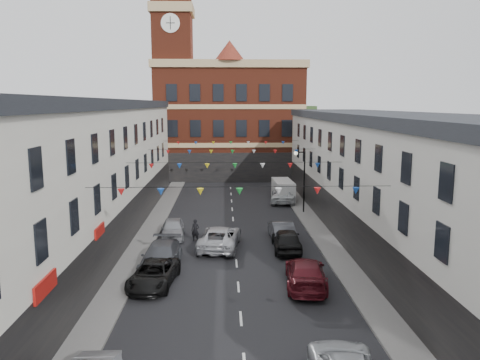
{
  "coord_description": "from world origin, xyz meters",
  "views": [
    {
      "loc": [
        -0.77,
        -29.44,
        10.38
      ],
      "look_at": [
        0.46,
        6.87,
        4.45
      ],
      "focal_mm": 35.0,
      "sensor_mm": 36.0,
      "label": 1
    }
  ],
  "objects": [
    {
      "name": "street_lamp",
      "position": [
        6.55,
        14.0,
        3.9
      ],
      "size": [
        1.1,
        0.36,
        6.0
      ],
      "color": "black",
      "rests_on": "ground"
    },
    {
      "name": "car_left_c",
      "position": [
        -4.86,
        -3.62,
        0.69
      ],
      "size": [
        2.84,
        5.19,
        1.38
      ],
      "primitive_type": "imported",
      "rotation": [
        0.0,
        0.0,
        -0.12
      ],
      "color": "black",
      "rests_on": "ground"
    },
    {
      "name": "car_right_c",
      "position": [
        3.86,
        -4.01,
        0.8
      ],
      "size": [
        2.81,
        5.7,
        1.6
      ],
      "primitive_type": "imported",
      "rotation": [
        0.0,
        0.0,
        3.03
      ],
      "color": "#521018",
      "rests_on": "ground"
    },
    {
      "name": "pavement_left",
      "position": [
        -6.9,
        2.0,
        0.07
      ],
      "size": [
        1.8,
        64.0,
        0.15
      ],
      "primitive_type": "cube",
      "color": "#605E5B",
      "rests_on": "ground"
    },
    {
      "name": "car_left_e",
      "position": [
        -4.82,
        6.2,
        0.74
      ],
      "size": [
        2.06,
        4.46,
        1.48
      ],
      "primitive_type": "imported",
      "rotation": [
        0.0,
        0.0,
        0.07
      ],
      "color": "#919399",
      "rests_on": "ground"
    },
    {
      "name": "distant_hill",
      "position": [
        -4.0,
        62.0,
        5.0
      ],
      "size": [
        40.0,
        14.0,
        10.0
      ],
      "primitive_type": "cube",
      "color": "#284721",
      "rests_on": "ground"
    },
    {
      "name": "car_right_d",
      "position": [
        3.65,
        2.6,
        0.81
      ],
      "size": [
        2.04,
        4.81,
        1.62
      ],
      "primitive_type": "imported",
      "rotation": [
        0.0,
        0.0,
        3.11
      ],
      "color": "black",
      "rests_on": "ground"
    },
    {
      "name": "civic_building",
      "position": [
        0.0,
        37.95,
        8.14
      ],
      "size": [
        20.6,
        13.3,
        18.5
      ],
      "color": "maroon",
      "rests_on": "ground"
    },
    {
      "name": "clock_tower",
      "position": [
        -7.5,
        35.0,
        14.93
      ],
      "size": [
        5.6,
        5.6,
        30.0
      ],
      "color": "maroon",
      "rests_on": "ground"
    },
    {
      "name": "moving_car",
      "position": [
        -1.13,
        3.4,
        0.81
      ],
      "size": [
        3.42,
        6.1,
        1.61
      ],
      "primitive_type": "imported",
      "rotation": [
        0.0,
        0.0,
        3.01
      ],
      "color": "#ABACB2",
      "rests_on": "ground"
    },
    {
      "name": "car_right_e",
      "position": [
        3.6,
        5.18,
        0.77
      ],
      "size": [
        1.77,
        4.7,
        1.53
      ],
      "primitive_type": "imported",
      "rotation": [
        0.0,
        0.0,
        3.17
      ],
      "color": "#43444A",
      "rests_on": "ground"
    },
    {
      "name": "ground",
      "position": [
        0.0,
        0.0,
        0.0
      ],
      "size": [
        160.0,
        160.0,
        0.0
      ],
      "primitive_type": "plane",
      "color": "black",
      "rests_on": "ground"
    },
    {
      "name": "terrace_right",
      "position": [
        11.78,
        1.0,
        4.85
      ],
      "size": [
        8.4,
        56.0,
        9.7
      ],
      "color": "beige",
      "rests_on": "ground"
    },
    {
      "name": "pedestrian",
      "position": [
        -3.0,
        5.13,
        0.85
      ],
      "size": [
        0.71,
        0.57,
        1.71
      ],
      "primitive_type": "imported",
      "rotation": [
        0.0,
        0.0,
        -0.29
      ],
      "color": "black",
      "rests_on": "ground"
    },
    {
      "name": "terrace_left",
      "position": [
        -11.78,
        1.0,
        5.35
      ],
      "size": [
        8.4,
        56.0,
        10.7
      ],
      "color": "silver",
      "rests_on": "ground"
    },
    {
      "name": "white_van",
      "position": [
        5.6,
        20.28,
        1.09
      ],
      "size": [
        2.07,
        4.98,
        2.17
      ],
      "primitive_type": "cube",
      "rotation": [
        0.0,
        0.0,
        0.04
      ],
      "color": "silver",
      "rests_on": "ground"
    },
    {
      "name": "pavement_right",
      "position": [
        6.9,
        2.0,
        0.07
      ],
      "size": [
        1.8,
        64.0,
        0.15
      ],
      "primitive_type": "cube",
      "color": "#605E5B",
      "rests_on": "ground"
    },
    {
      "name": "car_left_d",
      "position": [
        -4.83,
        -0.85,
        0.8
      ],
      "size": [
        2.48,
        5.62,
        1.61
      ],
      "primitive_type": "imported",
      "rotation": [
        0.0,
        0.0,
        -0.04
      ],
      "color": "#484A51",
      "rests_on": "ground"
    },
    {
      "name": "car_right_f",
      "position": [
        5.5,
        19.17,
        0.75
      ],
      "size": [
        3.21,
        5.7,
        1.5
      ],
      "primitive_type": "imported",
      "rotation": [
        0.0,
        0.0,
        3.0
      ],
      "color": "silver",
      "rests_on": "ground"
    }
  ]
}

